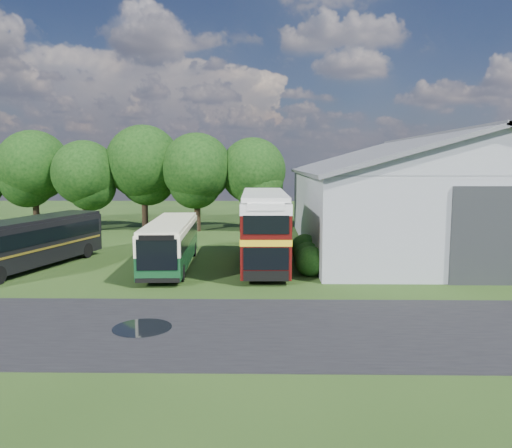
{
  "coord_description": "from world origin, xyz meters",
  "views": [
    {
      "loc": [
        3.05,
        -20.92,
        6.13
      ],
      "look_at": [
        2.57,
        8.0,
        2.59
      ],
      "focal_mm": 35.0,
      "sensor_mm": 36.0,
      "label": 1
    }
  ],
  "objects_px": {
    "storage_shed": "(427,190)",
    "bus_maroon_double": "(264,229)",
    "bus_green_single": "(171,243)",
    "bus_dark_single": "(31,242)"
  },
  "relations": [
    {
      "from": "storage_shed",
      "to": "bus_dark_single",
      "type": "distance_m",
      "value": 27.02
    },
    {
      "from": "storage_shed",
      "to": "bus_green_single",
      "type": "xyz_separation_m",
      "value": [
        -17.45,
        -8.07,
        -2.69
      ]
    },
    {
      "from": "bus_maroon_double",
      "to": "bus_dark_single",
      "type": "xyz_separation_m",
      "value": [
        -13.57,
        -0.93,
        -0.64
      ]
    },
    {
      "from": "bus_green_single",
      "to": "bus_maroon_double",
      "type": "distance_m",
      "value": 5.57
    },
    {
      "from": "bus_green_single",
      "to": "bus_dark_single",
      "type": "height_order",
      "value": "bus_dark_single"
    },
    {
      "from": "storage_shed",
      "to": "bus_maroon_double",
      "type": "height_order",
      "value": "storage_shed"
    },
    {
      "from": "bus_green_single",
      "to": "bus_dark_single",
      "type": "bearing_deg",
      "value": -179.99
    },
    {
      "from": "storage_shed",
      "to": "bus_dark_single",
      "type": "relative_size",
      "value": 2.27
    },
    {
      "from": "bus_maroon_double",
      "to": "bus_green_single",
      "type": "bearing_deg",
      "value": -175.78
    },
    {
      "from": "storage_shed",
      "to": "bus_maroon_double",
      "type": "xyz_separation_m",
      "value": [
        -11.95,
        -7.56,
        -1.96
      ]
    }
  ]
}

